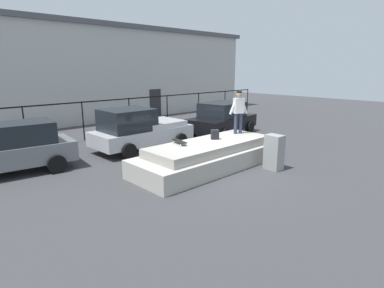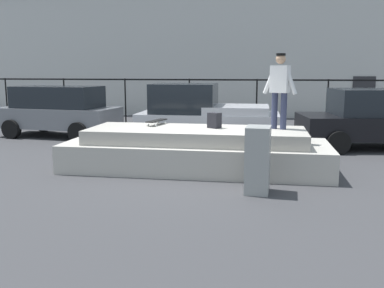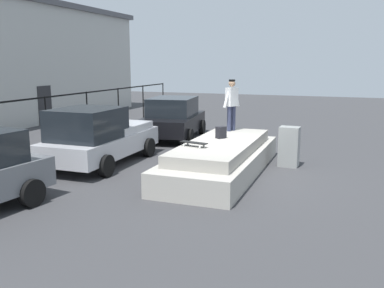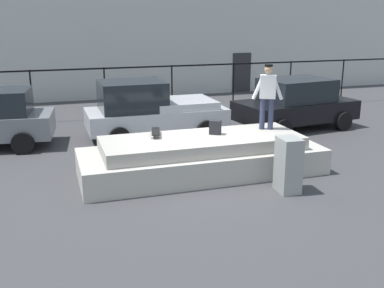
# 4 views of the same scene
# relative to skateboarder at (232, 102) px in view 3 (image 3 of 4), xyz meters

# --- Properties ---
(ground_plane) EXTENTS (60.00, 60.00, 0.00)m
(ground_plane) POSITION_rel_skateboarder_xyz_m (-1.96, -0.30, -1.92)
(ground_plane) COLOR #38383A
(concrete_ledge) EXTENTS (6.04, 2.17, 0.95)m
(concrete_ledge) POSITION_rel_skateboarder_xyz_m (-1.86, -0.24, -1.49)
(concrete_ledge) COLOR #ADA89E
(concrete_ledge) RESTS_ON ground_plane
(skateboarder) EXTENTS (0.78, 0.41, 1.69)m
(skateboarder) POSITION_rel_skateboarder_xyz_m (0.00, 0.00, 0.00)
(skateboarder) COLOR #2D334C
(skateboarder) RESTS_ON concrete_ledge
(skateboard) EXTENTS (0.37, 0.82, 0.12)m
(skateboard) POSITION_rel_skateboarder_xyz_m (-2.92, 0.25, -0.87)
(skateboard) COLOR black
(skateboard) RESTS_ON concrete_ledge
(backpack) EXTENTS (0.34, 0.32, 0.36)m
(backpack) POSITION_rel_skateboarder_xyz_m (-1.46, -0.08, -0.79)
(backpack) COLOR black
(backpack) RESTS_ON concrete_ledge
(car_silver_pickup_mid) EXTENTS (4.48, 2.20, 1.85)m
(car_silver_pickup_mid) POSITION_rel_skateboarder_xyz_m (-2.27, 3.69, -1.01)
(car_silver_pickup_mid) COLOR #B7B7BC
(car_silver_pickup_mid) RESTS_ON ground_plane
(car_black_sedan_far) EXTENTS (4.39, 2.68, 1.74)m
(car_black_sedan_far) POSITION_rel_skateboarder_xyz_m (2.82, 3.32, -1.04)
(car_black_sedan_far) COLOR black
(car_black_sedan_far) RESTS_ON ground_plane
(utility_box) EXTENTS (0.48, 0.63, 1.25)m
(utility_box) POSITION_rel_skateboarder_xyz_m (-0.43, -1.98, -1.30)
(utility_box) COLOR gray
(utility_box) RESTS_ON ground_plane
(fence_row) EXTENTS (24.06, 0.06, 1.95)m
(fence_row) POSITION_rel_skateboarder_xyz_m (-1.96, 7.06, -0.53)
(fence_row) COLOR black
(fence_row) RESTS_ON ground_plane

